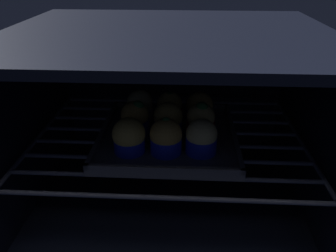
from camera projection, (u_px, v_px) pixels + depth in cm
name	position (u px, v px, depth cm)	size (l,w,h in cm)	color
oven_cavity	(169.00, 114.00, 70.02)	(59.00, 47.00, 37.00)	black
oven_rack	(168.00, 138.00, 67.83)	(54.80, 42.00, 0.80)	#444756
baking_tray	(168.00, 136.00, 66.18)	(26.90, 26.90, 2.20)	#4C4C51
muffin_row0_col0	(129.00, 137.00, 58.84)	(6.05, 6.05, 6.58)	#1928B7
muffin_row0_col1	(165.00, 138.00, 58.55)	(5.84, 5.84, 6.88)	#1928B7
muffin_row0_col2	(201.00, 138.00, 58.69)	(5.68, 5.68, 6.46)	#1928B7
muffin_row1_col0	(135.00, 118.00, 64.95)	(5.68, 5.68, 7.07)	#1928B7
muffin_row1_col1	(169.00, 120.00, 64.81)	(5.77, 5.77, 6.67)	#1928B7
muffin_row1_col2	(201.00, 120.00, 64.12)	(5.68, 5.68, 7.25)	red
muffin_row2_col0	(140.00, 106.00, 70.79)	(5.68, 5.68, 6.60)	silver
muffin_row2_col1	(171.00, 108.00, 70.35)	(5.68, 5.68, 6.54)	red
muffin_row2_col2	(199.00, 108.00, 69.89)	(5.75, 5.75, 6.56)	#1928B7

